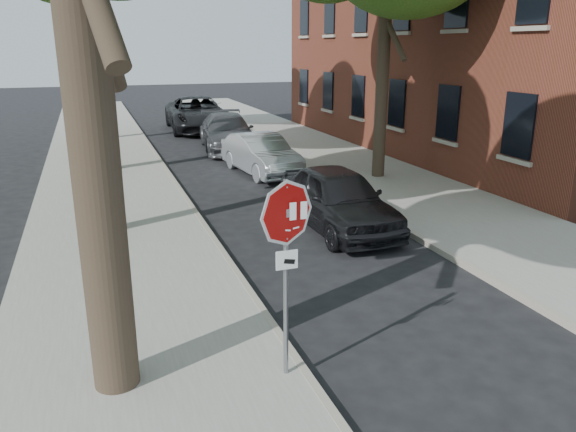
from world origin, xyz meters
name	(u,v)px	position (x,y,z in m)	size (l,w,h in m)	color
ground	(334,371)	(0.00, 0.00, 0.00)	(120.00, 120.00, 0.00)	black
sidewalk_left	(107,184)	(-2.50, 12.00, 0.06)	(4.00, 55.00, 0.12)	gray
sidewalk_right	(351,166)	(6.00, 12.00, 0.06)	(4.00, 55.00, 0.12)	gray
curb_left	(172,179)	(-0.45, 12.00, 0.07)	(0.12, 55.00, 0.13)	#9E9384
curb_right	(298,169)	(3.95, 12.00, 0.07)	(0.12, 55.00, 0.13)	#9E9384
stop_sign	(286,242)	(-0.70, -0.03, 1.95)	(0.76, 0.34, 2.61)	gray
car_a	(338,199)	(2.60, 5.68, 0.74)	(1.74, 4.34, 1.48)	black
car_b	(261,154)	(2.60, 12.05, 0.68)	(1.43, 4.12, 1.36)	#9FA2A7
car_c	(227,132)	(2.60, 16.96, 0.74)	(2.08, 5.12, 1.48)	#45464A
car_d	(197,114)	(2.46, 22.92, 0.86)	(2.86, 6.19, 1.72)	black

